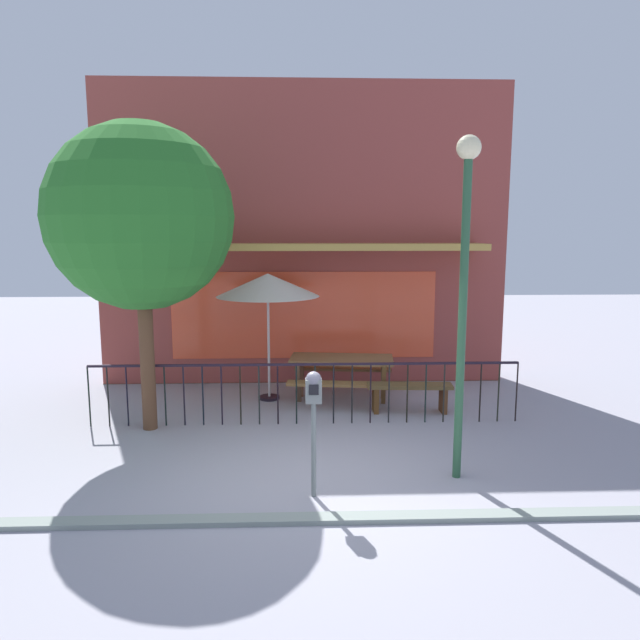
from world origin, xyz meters
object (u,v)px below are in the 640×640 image
(picnic_table_left, at_px, (342,366))
(patio_umbrella, at_px, (268,286))
(street_tree, at_px, (141,218))
(street_lamp, at_px, (464,261))
(patio_bench, at_px, (409,392))
(parking_meter_near, at_px, (314,401))

(picnic_table_left, height_order, patio_umbrella, patio_umbrella)
(picnic_table_left, height_order, street_tree, street_tree)
(street_lamp, bearing_deg, patio_bench, 92.16)
(street_tree, xyz_separation_m, street_lamp, (4.20, -1.91, -0.54))
(street_tree, bearing_deg, parking_meter_near, -44.22)
(street_lamp, bearing_deg, picnic_table_left, 109.54)
(picnic_table_left, bearing_deg, street_lamp, -70.46)
(patio_bench, xyz_separation_m, street_tree, (-4.10, -0.65, 2.82))
(picnic_table_left, height_order, parking_meter_near, parking_meter_near)
(parking_meter_near, bearing_deg, street_lamp, 14.59)
(parking_meter_near, relative_size, street_lamp, 0.36)
(patio_umbrella, height_order, street_lamp, street_lamp)
(parking_meter_near, bearing_deg, patio_bench, 61.09)
(parking_meter_near, xyz_separation_m, street_lamp, (1.76, 0.46, 1.51))
(picnic_table_left, distance_m, street_tree, 4.20)
(street_tree, bearing_deg, picnic_table_left, 24.69)
(patio_bench, height_order, street_lamp, street_lamp)
(patio_umbrella, relative_size, street_tree, 0.50)
(picnic_table_left, distance_m, street_lamp, 4.04)
(patio_umbrella, distance_m, patio_bench, 3.02)
(patio_bench, distance_m, street_tree, 5.02)
(patio_umbrella, distance_m, parking_meter_near, 4.03)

